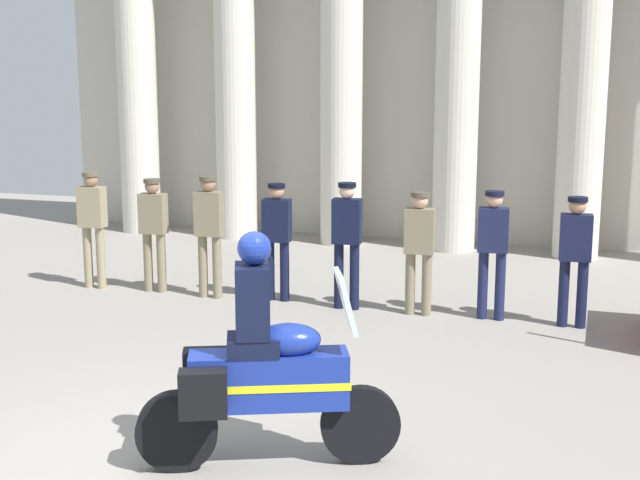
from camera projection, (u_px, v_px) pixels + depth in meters
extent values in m
plane|color=gray|center=(146.00, 468.00, 6.73)|extent=(28.00, 28.00, 0.00)
cube|color=beige|center=(411.00, 41.00, 16.18)|extent=(14.62, 0.30, 7.60)
cylinder|color=beige|center=(136.00, 71.00, 17.03)|extent=(0.78, 0.78, 6.49)
cylinder|color=beige|center=(235.00, 71.00, 16.36)|extent=(0.78, 0.78, 6.49)
cylinder|color=beige|center=(342.00, 70.00, 15.69)|extent=(0.78, 0.78, 6.49)
cylinder|color=beige|center=(458.00, 70.00, 15.02)|extent=(0.78, 0.78, 6.49)
cylinder|color=beige|center=(585.00, 69.00, 14.35)|extent=(0.78, 0.78, 6.49)
cylinder|color=gray|center=(88.00, 257.00, 12.65)|extent=(0.13, 0.13, 0.92)
cylinder|color=gray|center=(101.00, 258.00, 12.58)|extent=(0.13, 0.13, 0.92)
cube|color=gray|center=(92.00, 207.00, 12.48)|extent=(0.40, 0.25, 0.60)
sphere|color=#997056|center=(91.00, 180.00, 12.41)|extent=(0.21, 0.21, 0.21)
cylinder|color=brown|center=(90.00, 174.00, 12.39)|extent=(0.24, 0.24, 0.06)
cylinder|color=#7A7056|center=(148.00, 262.00, 12.43)|extent=(0.13, 0.13, 0.86)
cylinder|color=#7A7056|center=(161.00, 263.00, 12.36)|extent=(0.13, 0.13, 0.86)
cube|color=#7A7056|center=(153.00, 214.00, 12.27)|extent=(0.40, 0.25, 0.58)
sphere|color=#997056|center=(152.00, 186.00, 12.20)|extent=(0.21, 0.21, 0.21)
cylinder|color=#494334|center=(152.00, 181.00, 12.18)|extent=(0.24, 0.24, 0.06)
cylinder|color=#7A7056|center=(203.00, 266.00, 12.08)|extent=(0.13, 0.13, 0.89)
cylinder|color=#7A7056|center=(217.00, 267.00, 12.01)|extent=(0.13, 0.13, 0.89)
cube|color=#7A7056|center=(209.00, 214.00, 11.91)|extent=(0.40, 0.25, 0.62)
sphere|color=#997056|center=(208.00, 184.00, 11.83)|extent=(0.21, 0.21, 0.21)
cylinder|color=#494334|center=(208.00, 178.00, 11.82)|extent=(0.24, 0.24, 0.06)
cylinder|color=black|center=(270.00, 270.00, 11.93)|extent=(0.13, 0.13, 0.84)
cylinder|color=black|center=(285.00, 271.00, 11.86)|extent=(0.13, 0.13, 0.84)
cube|color=black|center=(277.00, 220.00, 11.76)|extent=(0.40, 0.25, 0.60)
sphere|color=tan|center=(277.00, 191.00, 11.69)|extent=(0.21, 0.21, 0.21)
cylinder|color=black|center=(276.00, 186.00, 11.68)|extent=(0.24, 0.24, 0.06)
cylinder|color=black|center=(339.00, 276.00, 11.47)|extent=(0.13, 0.13, 0.90)
cylinder|color=black|center=(354.00, 277.00, 11.40)|extent=(0.13, 0.13, 0.90)
cube|color=black|center=(347.00, 221.00, 11.30)|extent=(0.40, 0.25, 0.60)
sphere|color=beige|center=(347.00, 191.00, 11.23)|extent=(0.21, 0.21, 0.21)
cylinder|color=black|center=(347.00, 185.00, 11.21)|extent=(0.24, 0.24, 0.06)
cylinder|color=#7A7056|center=(410.00, 283.00, 11.18)|extent=(0.13, 0.13, 0.83)
cylinder|color=#7A7056|center=(427.00, 285.00, 11.11)|extent=(0.13, 0.13, 0.83)
cube|color=#7A7056|center=(420.00, 231.00, 11.02)|extent=(0.40, 0.25, 0.59)
sphere|color=tan|center=(420.00, 201.00, 10.94)|extent=(0.21, 0.21, 0.21)
cylinder|color=#494334|center=(420.00, 194.00, 10.93)|extent=(0.24, 0.24, 0.06)
cylinder|color=#191E42|center=(483.00, 285.00, 10.96)|extent=(0.13, 0.13, 0.89)
cylinder|color=#191E42|center=(500.00, 286.00, 10.89)|extent=(0.13, 0.13, 0.89)
cube|color=#191E42|center=(493.00, 230.00, 10.79)|extent=(0.40, 0.25, 0.57)
sphere|color=tan|center=(495.00, 200.00, 10.72)|extent=(0.21, 0.21, 0.21)
cylinder|color=black|center=(495.00, 193.00, 10.71)|extent=(0.24, 0.24, 0.06)
cylinder|color=#141938|center=(564.00, 293.00, 10.61)|extent=(0.13, 0.13, 0.85)
cylinder|color=#141938|center=(582.00, 294.00, 10.54)|extent=(0.13, 0.13, 0.85)
cube|color=#141938|center=(576.00, 237.00, 10.44)|extent=(0.40, 0.25, 0.58)
sphere|color=tan|center=(578.00, 206.00, 10.37)|extent=(0.21, 0.21, 0.21)
cylinder|color=black|center=(578.00, 199.00, 10.36)|extent=(0.24, 0.24, 0.06)
cylinder|color=black|center=(360.00, 425.00, 6.78)|extent=(0.63, 0.35, 0.64)
cylinder|color=black|center=(177.00, 431.00, 6.65)|extent=(0.64, 0.38, 0.64)
cube|color=navy|center=(269.00, 380.00, 6.64)|extent=(1.26, 0.79, 0.44)
ellipsoid|color=navy|center=(288.00, 340.00, 6.60)|extent=(0.60, 0.50, 0.26)
cube|color=yellow|center=(269.00, 382.00, 6.65)|extent=(1.29, 0.81, 0.06)
cube|color=silver|center=(346.00, 301.00, 6.58)|extent=(0.30, 0.43, 0.47)
cube|color=black|center=(206.00, 371.00, 6.86)|extent=(0.40, 0.31, 0.36)
cube|color=black|center=(203.00, 394.00, 6.35)|extent=(0.40, 0.31, 0.36)
cube|color=black|center=(253.00, 345.00, 6.58)|extent=(0.50, 0.47, 0.14)
cube|color=black|center=(252.00, 301.00, 6.52)|extent=(0.38, 0.43, 0.56)
sphere|color=navy|center=(254.00, 248.00, 6.45)|extent=(0.26, 0.26, 0.26)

